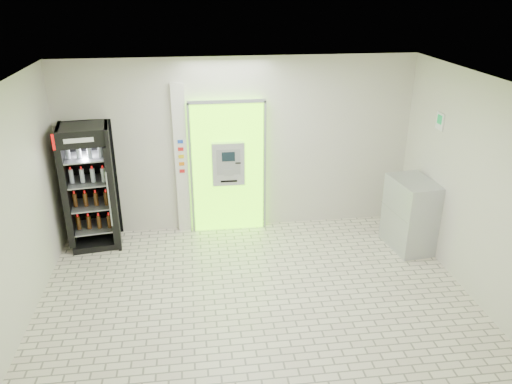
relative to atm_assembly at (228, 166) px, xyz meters
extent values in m
plane|color=beige|center=(0.20, -2.41, -1.17)|extent=(6.00, 6.00, 0.00)
plane|color=beige|center=(0.20, 0.09, 0.33)|extent=(6.00, 0.00, 6.00)
plane|color=beige|center=(0.20, -4.91, 0.33)|extent=(6.00, 0.00, 6.00)
plane|color=beige|center=(-2.80, -2.41, 0.33)|extent=(0.00, 5.00, 5.00)
plane|color=beige|center=(3.20, -2.41, 0.33)|extent=(0.00, 5.00, 5.00)
plane|color=white|center=(0.20, -2.41, 1.83)|extent=(6.00, 6.00, 0.00)
cube|color=#74FD0E|center=(0.00, 0.02, -0.02)|extent=(1.20, 0.12, 2.30)
cube|color=gray|center=(0.00, -0.05, 1.13)|extent=(1.28, 0.04, 0.06)
cube|color=gray|center=(-0.63, -0.05, -0.02)|extent=(0.04, 0.04, 2.30)
cube|color=gray|center=(0.63, -0.05, -0.02)|extent=(0.04, 0.04, 2.30)
cube|color=black|center=(0.10, -0.04, -0.67)|extent=(0.62, 0.01, 0.67)
cube|color=black|center=(-0.34, -0.04, 0.81)|extent=(0.22, 0.01, 0.18)
cube|color=#B0B3B8|center=(0.00, -0.09, 0.08)|extent=(0.55, 0.12, 0.75)
cube|color=black|center=(0.00, -0.16, 0.23)|extent=(0.22, 0.01, 0.16)
cube|color=gray|center=(0.00, -0.16, -0.05)|extent=(0.16, 0.01, 0.12)
cube|color=black|center=(0.16, -0.16, 0.11)|extent=(0.09, 0.01, 0.02)
cube|color=black|center=(0.00, -0.16, -0.21)|extent=(0.28, 0.01, 0.03)
cube|color=silver|center=(-0.78, 0.04, 0.13)|extent=(0.22, 0.10, 2.60)
cube|color=#193FB2|center=(-0.78, -0.02, 0.48)|extent=(0.09, 0.01, 0.06)
cube|color=red|center=(-0.78, -0.02, 0.35)|extent=(0.09, 0.01, 0.06)
cube|color=yellow|center=(-0.78, -0.02, 0.22)|extent=(0.09, 0.01, 0.06)
cube|color=orange|center=(-0.78, -0.02, 0.09)|extent=(0.09, 0.01, 0.06)
cube|color=red|center=(-0.78, -0.02, -0.04)|extent=(0.09, 0.01, 0.06)
cube|color=black|center=(-2.26, -0.27, -0.15)|extent=(0.86, 0.80, 2.05)
cube|color=black|center=(-2.26, 0.05, -0.15)|extent=(0.77, 0.16, 2.05)
cube|color=red|center=(-2.26, -0.62, 0.74)|extent=(0.75, 0.11, 0.24)
cube|color=white|center=(-2.26, -0.62, 0.74)|extent=(0.43, 0.07, 0.07)
cube|color=black|center=(-2.26, -0.27, -1.12)|extent=(0.86, 0.80, 0.10)
cylinder|color=gray|center=(-1.92, -0.64, -0.23)|extent=(0.03, 0.03, 0.92)
cube|color=gray|center=(-2.26, -0.27, -0.86)|extent=(0.72, 0.68, 0.02)
cube|color=gray|center=(-2.26, -0.27, -0.45)|extent=(0.72, 0.68, 0.02)
cube|color=gray|center=(-2.26, -0.27, -0.05)|extent=(0.72, 0.68, 0.02)
cube|color=gray|center=(-2.26, -0.27, 0.36)|extent=(0.72, 0.68, 0.02)
cube|color=#B0B3B8|center=(2.90, -1.06, -0.58)|extent=(0.69, 0.95, 1.18)
cube|color=gray|center=(2.60, -1.06, -0.52)|extent=(0.10, 0.86, 0.01)
cube|color=white|center=(3.19, -1.01, 0.95)|extent=(0.02, 0.22, 0.26)
cube|color=#0D9342|center=(3.18, -1.01, 0.98)|extent=(0.00, 0.14, 0.14)
camera|label=1|loc=(-0.56, -8.01, 2.93)|focal=35.00mm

